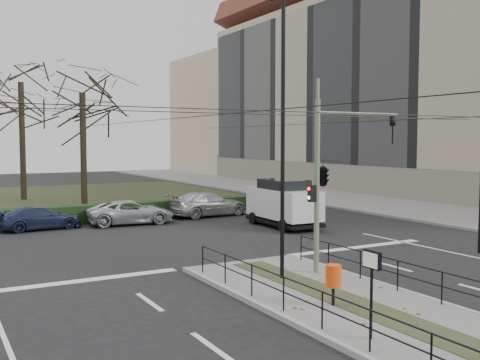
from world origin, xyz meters
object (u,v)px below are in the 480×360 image
object	(u,v)px
streetlamp_median_far	(283,134)
parked_car_fourth	(131,212)
traffic_light	(325,172)
litter_bin	(333,276)
info_panel	(372,270)
parked_car_fifth	(208,204)
bare_tree_center	(21,91)
parked_car_third	(40,218)
bare_tree_near	(82,101)
white_van	(284,202)

from	to	relation	value
streetlamp_median_far	parked_car_fourth	size ratio (longest dim) A/B	1.95
traffic_light	streetlamp_median_far	size ratio (longest dim) A/B	0.64
streetlamp_median_far	parked_car_fourth	xyz separation A→B (m)	(-0.21, 14.79, -4.17)
litter_bin	parked_car_fourth	distance (m)	18.00
info_panel	streetlamp_median_far	distance (m)	6.61
litter_bin	parked_car_fifth	world-z (taller)	parked_car_fifth
parked_car_fifth	litter_bin	bearing A→B (deg)	158.23
bare_tree_center	parked_car_third	bearing A→B (deg)	-95.36
bare_tree_center	litter_bin	bearing A→B (deg)	-84.83
parked_car_fourth	bare_tree_near	xyz separation A→B (m)	(-0.17, 9.75, 6.71)
traffic_light	streetlamp_median_far	world-z (taller)	streetlamp_median_far
streetlamp_median_far	parked_car_fifth	world-z (taller)	streetlamp_median_far
parked_car_fifth	streetlamp_median_far	bearing A→B (deg)	156.74
streetlamp_median_far	litter_bin	bearing A→B (deg)	-98.52
streetlamp_median_far	parked_car_third	xyz separation A→B (m)	(-4.96, 15.27, -4.22)
bare_tree_center	bare_tree_near	distance (m)	6.82
litter_bin	bare_tree_center	xyz separation A→B (m)	(-3.05, 33.71, 7.44)
info_panel	parked_car_fifth	world-z (taller)	info_panel
traffic_light	parked_car_fourth	world-z (taller)	traffic_light
litter_bin	white_van	size ratio (longest dim) A/B	0.23
white_van	bare_tree_center	distance (m)	24.08
info_panel	bare_tree_near	xyz separation A→B (m)	(1.01, 30.22, 5.64)
parked_car_third	bare_tree_center	world-z (taller)	bare_tree_center
streetlamp_median_far	white_van	size ratio (longest dim) A/B	1.89
bare_tree_near	streetlamp_median_far	bearing A→B (deg)	-89.11
traffic_light	parked_car_third	bearing A→B (deg)	113.97
streetlamp_median_far	bare_tree_near	distance (m)	24.68
streetlamp_median_far	parked_car_fourth	world-z (taller)	streetlamp_median_far
streetlamp_median_far	bare_tree_center	xyz separation A→B (m)	(-3.53, 30.50, 3.55)
traffic_light	parked_car_third	distance (m)	16.86
traffic_light	parked_car_fifth	xyz separation A→B (m)	(3.19, 15.57, -2.82)
info_panel	streetlamp_median_far	world-z (taller)	streetlamp_median_far
info_panel	bare_tree_center	bearing A→B (deg)	93.39
litter_bin	parked_car_third	size ratio (longest dim) A/B	0.27
bare_tree_center	bare_tree_near	size ratio (longest dim) A/B	1.14
bare_tree_center	bare_tree_near	bearing A→B (deg)	-62.12
parked_car_fourth	parked_car_fifth	world-z (taller)	parked_car_fifth
bare_tree_center	parked_car_fourth	bearing A→B (deg)	-78.08
info_panel	bare_tree_center	world-z (taller)	bare_tree_center
traffic_light	info_panel	xyz separation A→B (m)	(-3.17, -5.78, -1.83)
litter_bin	white_van	distance (m)	14.86
traffic_light	bare_tree_near	distance (m)	24.83
info_panel	parked_car_third	bearing A→B (deg)	99.68
litter_bin	bare_tree_center	size ratio (longest dim) A/B	0.09
bare_tree_near	bare_tree_center	bearing A→B (deg)	117.88
litter_bin	bare_tree_center	distance (m)	34.65
info_panel	streetlamp_median_far	bearing A→B (deg)	76.25
parked_car_third	bare_tree_near	distance (m)	12.36
traffic_light	parked_car_third	world-z (taller)	traffic_light
bare_tree_near	parked_car_fourth	bearing A→B (deg)	-89.03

